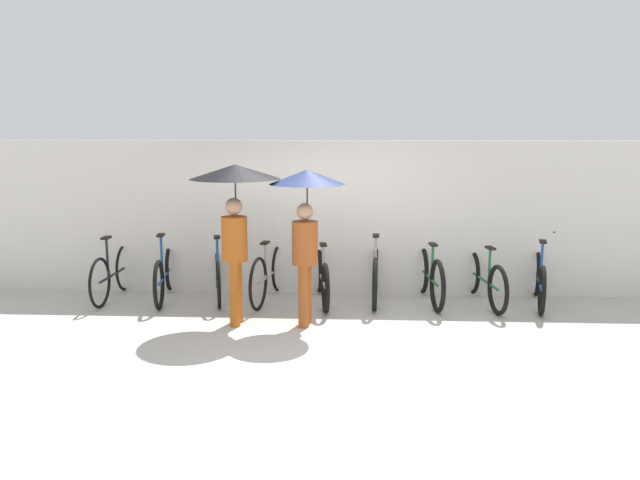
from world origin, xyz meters
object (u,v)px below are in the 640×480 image
parked_bicycle_5 (375,275)px  pedestrian_center (306,205)px  parked_bicycle_3 (270,274)px  parked_bicycle_7 (484,279)px  parked_bicycle_6 (429,276)px  parked_bicycle_2 (218,274)px  parked_bicycle_4 (322,277)px  parked_bicycle_1 (165,275)px  parked_bicycle_8 (539,280)px  parked_bicycle_0 (113,273)px  pedestrian_leading (235,195)px

parked_bicycle_5 → pedestrian_center: (-0.91, -1.10, 1.12)m
parked_bicycle_3 → parked_bicycle_7: parked_bicycle_3 is taller
parked_bicycle_6 → parked_bicycle_2: bearing=83.3°
parked_bicycle_2 → parked_bicycle_4: (1.52, -0.11, 0.00)m
parked_bicycle_4 → parked_bicycle_7: bearing=-96.9°
parked_bicycle_1 → parked_bicycle_3: parked_bicycle_3 is taller
parked_bicycle_3 → parked_bicycle_4: parked_bicycle_3 is taller
parked_bicycle_4 → parked_bicycle_3: bearing=78.1°
parked_bicycle_8 → parked_bicycle_3: bearing=101.5°
parked_bicycle_0 → parked_bicycle_4: (3.04, -0.03, -0.02)m
parked_bicycle_3 → parked_bicycle_8: (3.80, -0.06, -0.03)m
parked_bicycle_8 → pedestrian_center: bearing=119.8°
parked_bicycle_1 → pedestrian_leading: pedestrian_leading is taller
parked_bicycle_6 → parked_bicycle_8: size_ratio=1.02×
parked_bicycle_7 → parked_bicycle_6: bearing=79.2°
parked_bicycle_4 → parked_bicycle_5: parked_bicycle_5 is taller
parked_bicycle_1 → parked_bicycle_7: parked_bicycle_7 is taller
parked_bicycle_2 → pedestrian_leading: bearing=-169.5°
pedestrian_leading → parked_bicycle_4: bearing=43.6°
parked_bicycle_2 → parked_bicycle_4: parked_bicycle_4 is taller
parked_bicycle_8 → pedestrian_center: (-3.19, -1.00, 1.15)m
parked_bicycle_1 → parked_bicycle_6: parked_bicycle_1 is taller
pedestrian_leading → parked_bicycle_5: bearing=31.1°
parked_bicycle_6 → parked_bicycle_7: bearing=-98.7°
parked_bicycle_4 → pedestrian_center: (-0.15, -1.00, 1.15)m
parked_bicycle_4 → parked_bicycle_1: bearing=81.7°
parked_bicycle_6 → pedestrian_leading: size_ratio=0.85×
parked_bicycle_7 → parked_bicycle_0: bearing=81.9°
parked_bicycle_0 → parked_bicycle_8: 6.08m
parked_bicycle_5 → pedestrian_leading: (-1.79, -1.09, 1.25)m
parked_bicycle_2 → pedestrian_center: pedestrian_center is taller
parked_bicycle_0 → parked_bicycle_3: 2.28m
parked_bicycle_1 → parked_bicycle_8: bearing=-98.5°
parked_bicycle_4 → parked_bicycle_8: size_ratio=1.04×
parked_bicycle_5 → pedestrian_leading: pedestrian_leading is taller
pedestrian_leading → parked_bicycle_2: bearing=113.9°
parked_bicycle_8 → parked_bicycle_7: bearing=100.1°
parked_bicycle_5 → pedestrian_leading: bearing=124.2°
parked_bicycle_4 → parked_bicycle_7: (2.28, 0.03, -0.00)m
parked_bicycle_6 → pedestrian_leading: pedestrian_leading is taller
parked_bicycle_6 → pedestrian_leading: bearing=106.5°
parked_bicycle_2 → parked_bicycle_4: 1.52m
parked_bicycle_1 → parked_bicycle_4: bearing=-98.9°
parked_bicycle_5 → parked_bicycle_6: size_ratio=1.02×
parked_bicycle_0 → parked_bicycle_7: parked_bicycle_0 is taller
parked_bicycle_7 → parked_bicycle_4: bearing=82.6°
parked_bicycle_4 → pedestrian_center: size_ratio=0.90×
pedestrian_center → parked_bicycle_5: bearing=58.9°
parked_bicycle_3 → parked_bicycle_5: parked_bicycle_3 is taller
parked_bicycle_1 → parked_bicycle_8: parked_bicycle_1 is taller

